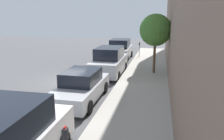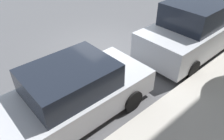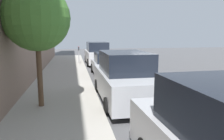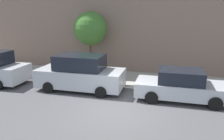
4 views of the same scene
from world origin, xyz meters
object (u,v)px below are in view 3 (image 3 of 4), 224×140
at_px(parked_suv_nearest, 97,54).
at_px(parked_suv_third, 125,78).
at_px(parked_sedan_second, 108,65).
at_px(street_tree, 37,18).
at_px(parking_meter_near, 79,53).

relative_size(parked_suv_nearest, parked_suv_third, 1.00).
height_order(parked_suv_nearest, parked_sedan_second, parked_suv_nearest).
bearing_deg(parked_suv_third, parked_suv_nearest, -90.76).
distance_m(parked_sedan_second, street_tree, 7.26).
height_order(parked_suv_nearest, parked_suv_third, same).
xyz_separation_m(parked_suv_nearest, parking_meter_near, (1.65, 0.20, 0.13)).
height_order(parked_suv_third, parking_meter_near, parked_suv_third).
distance_m(parked_sedan_second, parking_meter_near, 5.78).
relative_size(parked_sedan_second, parked_suv_third, 0.94).
bearing_deg(parked_suv_nearest, parking_meter_near, 7.00).
bearing_deg(street_tree, parked_suv_third, -170.24).
height_order(parked_suv_nearest, street_tree, street_tree).
relative_size(parked_sedan_second, parking_meter_near, 3.03).
relative_size(parked_sedan_second, street_tree, 1.08).
distance_m(parked_suv_nearest, parked_sedan_second, 5.73).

